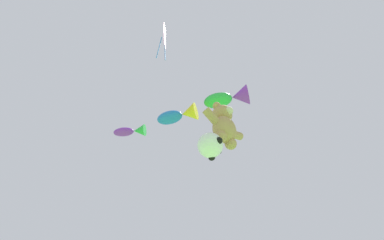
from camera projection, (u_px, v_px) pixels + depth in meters
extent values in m
ellipsoid|color=tan|center=(224.00, 130.00, 8.71)|extent=(0.88, 0.75, 1.07)
sphere|color=tan|center=(222.00, 115.00, 9.31)|extent=(0.74, 0.74, 0.74)
sphere|color=beige|center=(229.00, 111.00, 9.12)|extent=(0.31, 0.31, 0.31)
sphere|color=tan|center=(217.00, 106.00, 9.41)|extent=(0.30, 0.30, 0.30)
cylinder|color=tan|center=(211.00, 116.00, 8.56)|extent=(0.64, 0.28, 0.50)
sphere|color=tan|center=(221.00, 137.00, 8.21)|extent=(0.40, 0.40, 0.40)
sphere|color=tan|center=(226.00, 114.00, 9.65)|extent=(0.30, 0.30, 0.30)
cylinder|color=tan|center=(236.00, 135.00, 9.13)|extent=(0.64, 0.28, 0.50)
sphere|color=tan|center=(231.00, 144.00, 8.43)|extent=(0.40, 0.40, 0.40)
sphere|color=white|center=(210.00, 145.00, 7.87)|extent=(0.79, 0.79, 0.79)
sphere|color=black|center=(218.00, 151.00, 8.03)|extent=(0.22, 0.22, 0.22)
sphere|color=black|center=(202.00, 142.00, 8.15)|extent=(0.22, 0.22, 0.22)
sphere|color=black|center=(219.00, 141.00, 7.66)|extent=(0.22, 0.22, 0.22)
sphere|color=black|center=(212.00, 157.00, 7.78)|extent=(0.22, 0.22, 0.22)
ellipsoid|color=green|center=(218.00, 100.00, 12.72)|extent=(1.43, 1.62, 0.68)
cone|color=purple|center=(240.00, 96.00, 12.54)|extent=(1.26, 1.19, 1.00)
sphere|color=black|center=(209.00, 100.00, 12.93)|extent=(0.18, 0.18, 0.18)
ellipsoid|color=blue|center=(170.00, 118.00, 12.80)|extent=(1.26, 1.49, 0.60)
cone|color=yellow|center=(189.00, 113.00, 12.60)|extent=(1.12, 1.06, 0.89)
sphere|color=black|center=(162.00, 117.00, 13.00)|extent=(0.16, 0.16, 0.16)
ellipsoid|color=purple|center=(124.00, 132.00, 14.06)|extent=(1.13, 1.21, 0.45)
cone|color=green|center=(139.00, 131.00, 13.99)|extent=(0.90, 0.90, 0.65)
sphere|color=black|center=(118.00, 131.00, 14.17)|extent=(0.12, 0.12, 0.12)
cube|color=#E53F9E|center=(165.00, 37.00, 11.13)|extent=(0.86, 0.91, 1.23)
cylinder|color=blue|center=(159.00, 47.00, 10.09)|extent=(0.03, 0.09, 1.77)
cylinder|color=blue|center=(165.00, 52.00, 10.27)|extent=(0.03, 0.26, 1.68)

